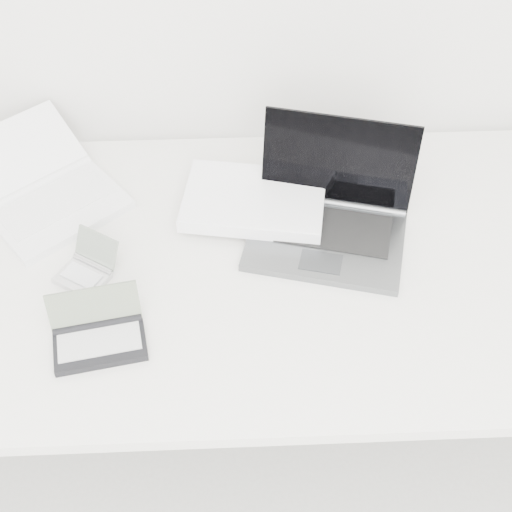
{
  "coord_description": "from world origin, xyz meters",
  "views": [
    {
      "loc": [
        -0.07,
        0.58,
        1.84
      ],
      "look_at": [
        -0.03,
        1.51,
        0.79
      ],
      "focal_mm": 50.0,
      "sensor_mm": 36.0,
      "label": 1
    }
  ],
  "objects_px": {
    "palmtop_charcoal": "(99,336)",
    "desk": "(269,275)",
    "netbook_open_white": "(47,193)",
    "laptop_large": "(291,209)"
  },
  "relations": [
    {
      "from": "desk",
      "to": "netbook_open_white",
      "type": "xyz_separation_m",
      "value": [
        -0.48,
        0.2,
        0.07
      ]
    },
    {
      "from": "desk",
      "to": "palmtop_charcoal",
      "type": "xyz_separation_m",
      "value": [
        -0.33,
        -0.19,
        0.07
      ]
    },
    {
      "from": "laptop_large",
      "to": "palmtop_charcoal",
      "type": "height_order",
      "value": "laptop_large"
    },
    {
      "from": "laptop_large",
      "to": "netbook_open_white",
      "type": "relative_size",
      "value": 1.17
    },
    {
      "from": "desk",
      "to": "laptop_large",
      "type": "xyz_separation_m",
      "value": [
        0.05,
        0.11,
        0.08
      ]
    },
    {
      "from": "palmtop_charcoal",
      "to": "desk",
      "type": "bearing_deg",
      "value": 19.58
    },
    {
      "from": "desk",
      "to": "laptop_large",
      "type": "height_order",
      "value": "laptop_large"
    },
    {
      "from": "desk",
      "to": "netbook_open_white",
      "type": "height_order",
      "value": "netbook_open_white"
    },
    {
      "from": "netbook_open_white",
      "to": "palmtop_charcoal",
      "type": "xyz_separation_m",
      "value": [
        0.15,
        -0.38,
        -0.0
      ]
    },
    {
      "from": "desk",
      "to": "laptop_large",
      "type": "bearing_deg",
      "value": 65.65
    }
  ]
}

